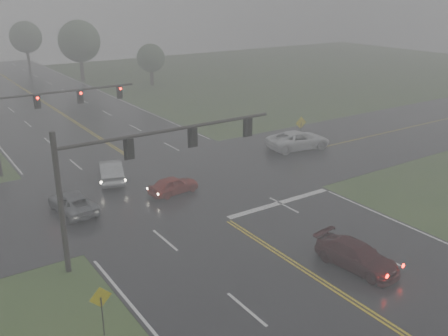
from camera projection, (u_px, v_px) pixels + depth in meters
main_road at (182, 191)px, 36.05m from camera, size 18.00×160.00×0.02m
cross_street at (169, 183)px, 37.61m from camera, size 120.00×14.00×0.02m
stop_bar at (280, 203)px, 34.04m from camera, size 8.50×0.50×0.01m
sedan_maroon at (356, 267)px, 26.22m from camera, size 2.49×4.87×1.35m
sedan_red at (174, 193)px, 35.68m from camera, size 3.85×1.88×1.26m
sedan_silver at (112, 181)px, 38.07m from camera, size 2.98×4.96×1.54m
car_grey at (74, 212)px, 32.69m from camera, size 2.42×4.69×1.27m
pickup_white at (298, 149)px, 45.65m from camera, size 6.27×3.68×1.64m
signal_gantry_near at (133, 162)px, 26.17m from camera, size 12.93×0.33×7.50m
signal_gantry_far at (40, 110)px, 39.21m from camera, size 11.59×0.35×6.88m
sign_diamond_west at (101, 303)px, 20.56m from camera, size 0.98×0.09×2.35m
sign_diamond_east at (301, 126)px, 45.81m from camera, size 1.17×0.12×2.82m
tree_ne_a at (79, 41)px, 76.86m from camera, size 6.41×6.41×9.42m
tree_e_near at (151, 58)px, 74.43m from camera, size 4.21×4.21×6.18m
tree_n_far at (26, 37)px, 90.78m from camera, size 5.71×5.71×8.39m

